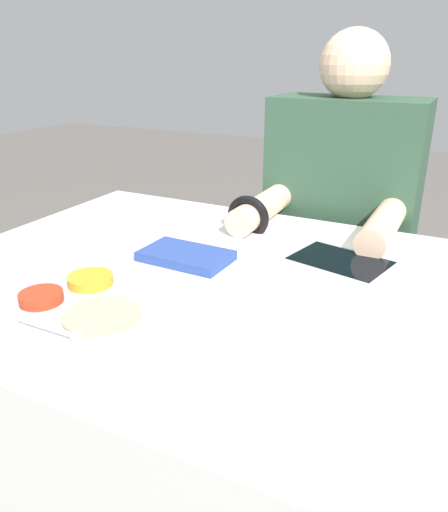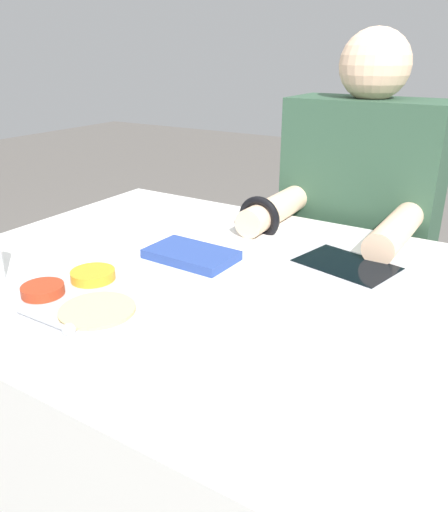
# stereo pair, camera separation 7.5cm
# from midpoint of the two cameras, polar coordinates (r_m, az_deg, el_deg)

# --- Properties ---
(dining_table) EXTENTS (1.07, 0.88, 0.76)m
(dining_table) POSITION_cam_midpoint_polar(r_m,az_deg,el_deg) (1.22, -0.85, -18.35)
(dining_table) COLOR silver
(dining_table) RESTS_ON ground_plane
(thali_tray) EXTENTS (0.32, 0.32, 0.03)m
(thali_tray) POSITION_cam_midpoint_polar(r_m,az_deg,el_deg) (0.91, -13.85, -4.89)
(thali_tray) COLOR #B7BABF
(thali_tray) RESTS_ON dining_table
(red_notebook) EXTENTS (0.19, 0.12, 0.02)m
(red_notebook) POSITION_cam_midpoint_polar(r_m,az_deg,el_deg) (1.07, -1.75, 0.05)
(red_notebook) COLOR silver
(red_notebook) RESTS_ON dining_table
(tablet_device) EXTENTS (0.24, 0.19, 0.01)m
(tablet_device) POSITION_cam_midpoint_polar(r_m,az_deg,el_deg) (1.06, 15.78, -1.17)
(tablet_device) COLOR #B7B7BC
(tablet_device) RESTS_ON dining_table
(person_diner) EXTENTS (0.41, 0.48, 1.23)m
(person_diner) POSITION_cam_midpoint_polar(r_m,az_deg,el_deg) (1.52, 15.80, -1.59)
(person_diner) COLOR black
(person_diner) RESTS_ON ground_plane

